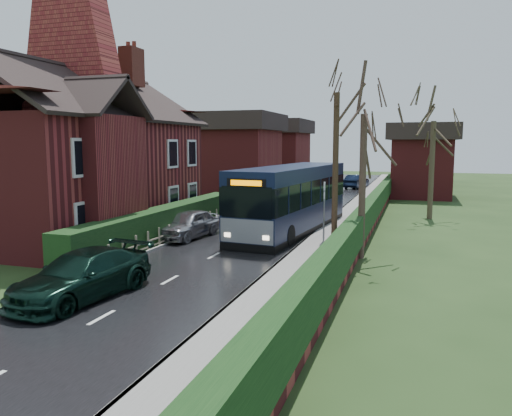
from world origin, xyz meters
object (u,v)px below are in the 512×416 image
(brick_house, at_px, (79,151))
(bus_stop_sign, at_px, (324,203))
(telegraph_pole, at_px, (335,179))
(car_silver, at_px, (189,224))
(bus, at_px, (292,200))
(car_green, at_px, (82,275))

(brick_house, bearing_deg, bus_stop_sign, 5.49)
(telegraph_pole, bearing_deg, car_silver, 143.12)
(bus, bearing_deg, bus_stop_sign, -45.03)
(bus, relative_size, car_green, 2.36)
(brick_house, relative_size, telegraph_pole, 2.18)
(brick_house, height_order, telegraph_pole, brick_house)
(bus, bearing_deg, car_green, -97.81)
(brick_house, distance_m, bus, 11.52)
(bus_stop_sign, distance_m, telegraph_pole, 4.33)
(telegraph_pole, bearing_deg, car_green, -148.82)
(car_silver, distance_m, telegraph_pole, 9.00)
(brick_house, bearing_deg, car_green, -52.92)
(brick_house, relative_size, bus_stop_sign, 4.88)
(car_green, bearing_deg, bus, 83.51)
(car_green, bearing_deg, car_silver, 104.21)
(car_silver, height_order, telegraph_pole, telegraph_pole)
(car_silver, relative_size, car_green, 0.84)
(car_silver, bearing_deg, brick_house, -167.01)
(brick_house, distance_m, car_green, 12.38)
(brick_house, bearing_deg, car_silver, 6.19)
(bus, distance_m, telegraph_pole, 7.72)
(car_green, bearing_deg, telegraph_pole, 52.48)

